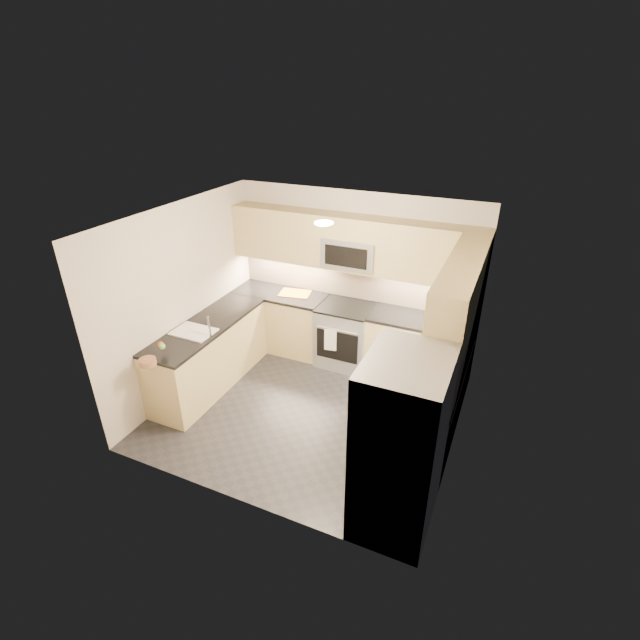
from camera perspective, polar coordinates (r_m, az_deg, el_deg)
The scene contains 35 objects.
floor at distance 6.11m, azimuth -1.36°, elevation -11.01°, with size 3.60×3.20×0.00m, color #25252A.
ceiling at distance 4.97m, azimuth -1.68°, elevation 12.23°, with size 3.60×3.20×0.02m, color beige.
wall_back at distance 6.77m, azimuth 4.31°, elevation 5.21°, with size 3.60×0.02×2.50m, color beige.
wall_front at distance 4.27m, azimuth -10.85°, elevation -9.87°, with size 3.60×0.02×2.50m, color beige.
wall_left at distance 6.34m, azimuth -16.40°, elevation 2.51°, with size 0.02×3.20×2.50m, color beige.
wall_right at distance 5.02m, azimuth 17.47°, elevation -4.50°, with size 0.02×3.20×2.50m, color beige.
base_cab_back_left at distance 7.27m, azimuth -4.82°, elevation -0.15°, with size 1.42×0.60×0.90m, color tan.
base_cab_back_right at distance 6.62m, azimuth 12.08°, elevation -3.69°, with size 1.42×0.60×0.90m, color tan.
base_cab_right at distance 5.61m, azimuth 13.50°, elevation -10.11°, with size 0.60×1.70×0.90m, color tan.
base_cab_peninsula at distance 6.53m, azimuth -13.44°, elevation -4.29°, with size 0.60×2.00×0.90m, color tan.
countertop_back_left at distance 7.06m, azimuth -4.97°, elevation 3.23°, with size 1.42×0.63×0.04m, color black.
countertop_back_right at distance 6.39m, azimuth 12.48°, elevation -0.07°, with size 1.42×0.63×0.04m, color black.
countertop_right at distance 5.35m, azimuth 14.04°, elevation -6.10°, with size 0.63×1.70×0.04m, color black.
countertop_peninsula at distance 6.30m, azimuth -13.89°, elevation -0.65°, with size 0.63×2.00×0.04m, color black.
upper_cab_back at distance 6.42m, azimuth 3.95°, elevation 9.43°, with size 3.60×0.35×0.75m, color tan.
upper_cab_right at distance 5.02m, azimuth 16.87°, elevation 3.02°, with size 0.35×1.95×0.75m, color tan.
backsplash_back at distance 6.79m, azimuth 4.28°, elevation 4.76°, with size 3.60×0.01×0.51m, color tan.
backsplash_right at distance 5.44m, azimuth 18.02°, elevation -2.66°, with size 0.01×2.30×0.51m, color tan.
gas_range at distance 6.84m, azimuth 3.15°, elevation -1.91°, with size 0.76×0.65×0.91m, color #ADB0B5.
range_cooktop at distance 6.63m, azimuth 3.25°, elevation 1.56°, with size 0.76×0.65×0.03m, color black.
oven_door_glass at distance 6.58m, azimuth 2.11°, elevation -3.24°, with size 0.62×0.02×0.45m, color black.
oven_handle at distance 6.43m, azimuth 2.08°, elevation -1.25°, with size 0.02×0.02×0.60m, color #B2B5BA.
microwave at distance 6.44m, azimuth 3.83°, elevation 8.31°, with size 0.76×0.40×0.40m, color #94969B.
microwave_door at distance 6.26m, azimuth 3.17°, elevation 7.75°, with size 0.60×0.01×0.28m, color black.
refrigerator at distance 4.34m, azimuth 9.85°, elevation -15.00°, with size 0.70×0.90×1.80m, color #A6A8AF.
fridge_handle_left at distance 4.25m, azimuth 4.27°, elevation -14.80°, with size 0.02×0.02×1.20m, color #B2B5BA.
fridge_handle_right at distance 4.51m, azimuth 5.88°, elevation -11.96°, with size 0.02×0.02×1.20m, color #B2B5BA.
sink_basin at distance 6.15m, azimuth -15.22°, elevation -1.98°, with size 0.52×0.38×0.16m, color white.
faucet at distance 5.91m, azimuth -13.47°, elevation -0.81°, with size 0.03×0.03×0.28m, color silver.
utensil_bowl at distance 6.20m, azimuth 17.22°, elevation -0.54°, with size 0.28×0.28×0.16m, color #54C556.
cutting_board at distance 7.00m, azimuth -3.09°, elevation 3.30°, with size 0.45×0.32×0.01m, color #C27712.
fruit_basket at distance 5.59m, azimuth -20.46°, elevation -4.86°, with size 0.19×0.19×0.07m, color #9F684A.
fruit_apple at distance 5.73m, azimuth -19.01°, elevation -2.88°, with size 0.07×0.07×0.07m, color #B83F15.
fruit_pear at distance 5.68m, azimuth -18.85°, elevation -3.09°, with size 0.07×0.07×0.07m, color #72B84F.
dish_towel_check at distance 6.52m, azimuth 1.28°, elevation -2.49°, with size 0.17×0.01×0.33m, color white.
Camera 1 is at (2.07, -4.32, 3.80)m, focal length 26.00 mm.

